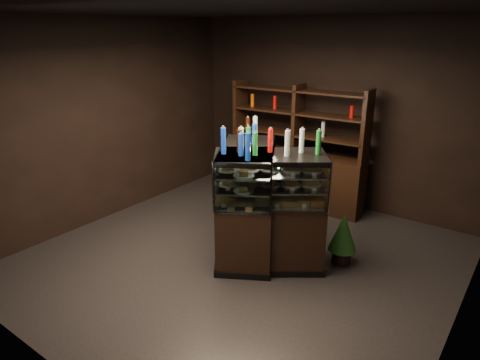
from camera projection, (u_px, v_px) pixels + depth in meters
name	position (u px, v px, depth m)	size (l,w,h in m)	color
ground	(241.00, 258.00, 5.56)	(5.00, 5.00, 0.00)	black
room_shell	(242.00, 110.00, 4.90)	(5.02, 5.02, 3.01)	black
display_case	(258.00, 224.00, 5.41)	(1.74, 1.49, 1.46)	black
food_display	(258.00, 179.00, 5.20)	(1.32, 1.14, 0.45)	#D0904B
bottles_top	(259.00, 139.00, 5.04)	(1.15, 1.00, 0.30)	#B20C0A
potted_conifer	(343.00, 231.00, 5.33)	(0.35, 0.35, 0.76)	black
back_shelving	(296.00, 169.00, 7.12)	(2.30, 0.52, 2.00)	black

